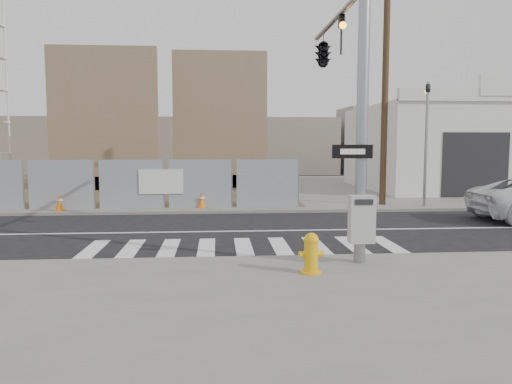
{
  "coord_description": "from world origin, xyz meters",
  "views": [
    {
      "loc": [
        -0.7,
        -15.66,
        2.81
      ],
      "look_at": [
        0.41,
        -1.46,
        1.4
      ],
      "focal_mm": 35.0,
      "sensor_mm": 36.0,
      "label": 1
    }
  ],
  "objects": [
    {
      "name": "traffic_cone_d",
      "position": [
        -1.35,
        4.96,
        0.44
      ],
      "size": [
        0.34,
        0.34,
        0.65
      ],
      "rotation": [
        0.0,
        0.0,
        -0.01
      ],
      "color": "orange",
      "rests_on": "sidewalk_far"
    },
    {
      "name": "ground",
      "position": [
        0.0,
        0.0,
        0.0
      ],
      "size": [
        100.0,
        100.0,
        0.0
      ],
      "primitive_type": "plane",
      "color": "black",
      "rests_on": "ground"
    },
    {
      "name": "fire_hydrant",
      "position": [
        1.23,
        -5.66,
        0.54
      ],
      "size": [
        0.53,
        0.52,
        0.85
      ],
      "rotation": [
        0.0,
        0.0,
        0.18
      ],
      "color": "#EAAC0D",
      "rests_on": "sidewalk_near"
    },
    {
      "name": "concrete_wall_right",
      "position": [
        -0.5,
        14.08,
        3.38
      ],
      "size": [
        5.5,
        1.3,
        8.0
      ],
      "color": "#776347",
      "rests_on": "sidewalk_far"
    },
    {
      "name": "utility_pole_right",
      "position": [
        6.5,
        5.5,
        5.2
      ],
      "size": [
        1.6,
        0.28,
        10.0
      ],
      "color": "#4C3623",
      "rests_on": "sidewalk_far"
    },
    {
      "name": "sidewalk_far",
      "position": [
        0.0,
        14.0,
        0.06
      ],
      "size": [
        50.0,
        20.0,
        0.12
      ],
      "primitive_type": "cube",
      "color": "slate",
      "rests_on": "ground"
    },
    {
      "name": "far_signal_pole",
      "position": [
        8.0,
        4.6,
        3.48
      ],
      "size": [
        0.16,
        0.2,
        5.6
      ],
      "color": "gray",
      "rests_on": "sidewalk_far"
    },
    {
      "name": "concrete_wall_left",
      "position": [
        -7.0,
        13.08,
        3.38
      ],
      "size": [
        6.0,
        1.3,
        8.0
      ],
      "color": "#776347",
      "rests_on": "sidewalk_far"
    },
    {
      "name": "signal_pole",
      "position": [
        2.49,
        -2.05,
        4.78
      ],
      "size": [
        0.96,
        5.87,
        7.0
      ],
      "color": "gray",
      "rests_on": "sidewalk_near"
    },
    {
      "name": "traffic_cone_c",
      "position": [
        -6.95,
        4.48,
        0.45
      ],
      "size": [
        0.45,
        0.45,
        0.69
      ],
      "rotation": [
        0.0,
        0.0,
        -0.36
      ],
      "color": "orange",
      "rests_on": "sidewalk_far"
    },
    {
      "name": "auto_shop",
      "position": [
        14.0,
        12.97,
        2.54
      ],
      "size": [
        12.0,
        10.2,
        5.95
      ],
      "color": "silver",
      "rests_on": "sidewalk_far"
    }
  ]
}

